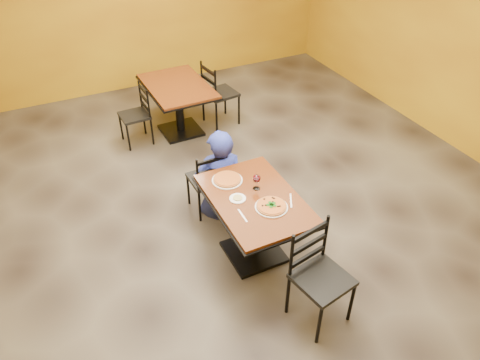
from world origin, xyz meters
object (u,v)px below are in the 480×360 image
wine_glass (257,181)px  table_second (178,97)px  diner (220,173)px  side_plate (238,199)px  plate_main (271,207)px  pizza_main (271,206)px  chair_second_left (134,116)px  chair_main_far (207,179)px  chair_second_right (221,93)px  table_main (255,213)px  pizza_far (227,179)px  plate_far (227,180)px  chair_main_near (322,280)px

wine_glass → table_second: bearing=87.9°
diner → side_plate: diner is taller
plate_main → pizza_main: bearing=0.0°
chair_second_left → diner: (0.46, -1.89, 0.12)m
chair_main_far → pizza_main: chair_main_far is taller
chair_second_left → plate_main: (0.56, -2.88, 0.34)m
table_second → chair_second_right: bearing=0.0°
table_main → table_second: bearing=86.4°
table_main → chair_main_far: bearing=99.1°
chair_main_far → pizza_main: 1.16m
pizza_far → plate_far: bearing=90.0°
table_main → pizza_far: 0.44m
table_second → diner: size_ratio=1.17×
side_plate → wine_glass: (0.23, 0.06, 0.08)m
pizza_main → plate_far: bearing=109.4°
chair_main_near → wine_glass: bearing=83.7°
pizza_far → side_plate: bearing=-95.9°
table_second → chair_second_left: bearing=180.0°
plate_main → chair_second_right: bearing=75.4°
chair_second_right → wine_glass: (-0.75, -2.57, 0.36)m
chair_main_near → chair_second_right: 3.70m
chair_main_far → diner: 0.19m
table_main → chair_second_right: bearing=73.0°
plate_far → wine_glass: bearing=-50.2°
wine_glass → chair_second_right: bearing=73.8°
chair_main_near → plate_far: size_ratio=3.12×
chair_main_far → plate_far: size_ratio=2.71×
chair_second_right → pizza_main: bearing=157.9°
chair_main_far → side_plate: size_ratio=5.26×
table_main → wine_glass: wine_glass is taller
chair_second_left → wine_glass: size_ratio=4.65×
pizza_main → chair_second_left: bearing=100.9°
pizza_main → wine_glass: (0.01, 0.32, 0.07)m
table_second → wine_glass: 2.58m
table_second → chair_second_right: size_ratio=1.31×
table_main → side_plate: (-0.16, 0.06, 0.20)m
table_second → chair_second_left: 0.67m
plate_far → side_plate: size_ratio=1.94×
chair_main_near → chair_second_right: chair_main_near is taller
chair_main_near → plate_main: bearing=86.0°
diner → pizza_far: diner is taller
table_second → side_plate: bearing=-97.1°
plate_main → pizza_far: bearing=109.4°
table_main → chair_second_left: size_ratio=1.47×
chair_second_right → pizza_far: size_ratio=3.42×
chair_main_near → pizza_main: size_ratio=3.41×
chair_main_far → plate_far: (0.02, -0.53, 0.33)m
table_second → chair_main_far: 1.82m
chair_main_near → chair_second_left: (-0.65, 3.64, -0.07)m
wine_glass → pizza_main: bearing=-91.2°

